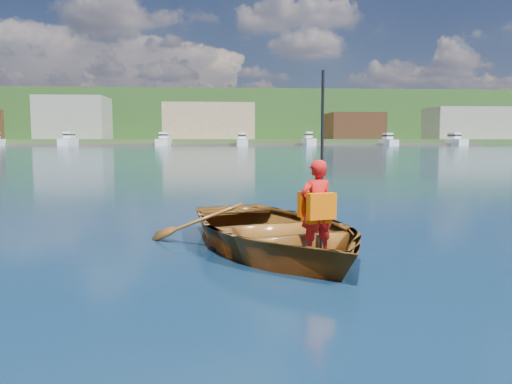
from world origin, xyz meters
name	(u,v)px	position (x,y,z in m)	size (l,w,h in m)	color
ground	(282,253)	(0.00, 0.00, 0.00)	(600.00, 600.00, 0.00)	#122547
rowboat	(273,231)	(-0.09, 0.20, 0.26)	(3.88, 4.60, 0.81)	brown
child_paddler	(317,207)	(0.33, -0.60, 0.67)	(0.47, 0.43, 2.17)	red
shoreline	(223,122)	(0.00, 236.61, 10.32)	(400.00, 140.00, 22.00)	#2D511E
dock	(224,144)	(-0.23, 148.00, 0.40)	(160.01, 11.50, 0.80)	brown
waterfront_buildings	(201,122)	(-7.74, 165.00, 7.74)	(202.00, 16.00, 14.00)	maroon
marina_yachts	(211,141)	(-3.95, 143.29, 1.45)	(141.93, 13.15, 4.41)	white
hillside_trees	(256,108)	(15.44, 230.80, 16.92)	(301.14, 78.02, 24.41)	#382314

